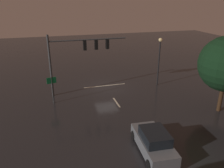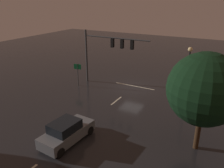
% 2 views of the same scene
% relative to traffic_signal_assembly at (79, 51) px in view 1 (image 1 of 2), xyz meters
% --- Properties ---
extents(ground_plane, '(80.00, 80.00, 0.00)m').
position_rel_traffic_signal_assembly_xyz_m(ground_plane, '(-3.00, -0.47, -4.59)').
color(ground_plane, '#232326').
extents(traffic_signal_assembly, '(8.13, 0.47, 6.43)m').
position_rel_traffic_signal_assembly_xyz_m(traffic_signal_assembly, '(0.00, 0.00, 0.00)').
color(traffic_signal_assembly, '#383A3D').
rests_on(traffic_signal_assembly, ground_plane).
extents(lane_dash_far, '(0.16, 2.20, 0.01)m').
position_rel_traffic_signal_assembly_xyz_m(lane_dash_far, '(-3.00, 3.53, -4.59)').
color(lane_dash_far, beige).
rests_on(lane_dash_far, ground_plane).
extents(lane_dash_mid, '(0.16, 2.20, 0.01)m').
position_rel_traffic_signal_assembly_xyz_m(lane_dash_mid, '(-3.00, 9.53, -4.59)').
color(lane_dash_mid, beige).
rests_on(lane_dash_mid, ground_plane).
extents(stop_bar, '(5.00, 0.16, 0.01)m').
position_rel_traffic_signal_assembly_xyz_m(stop_bar, '(-3.00, -1.18, -4.59)').
color(stop_bar, beige).
rests_on(stop_bar, ground_plane).
extents(car_approaching, '(2.17, 4.47, 1.70)m').
position_rel_traffic_signal_assembly_xyz_m(car_approaching, '(-3.10, 11.52, -3.79)').
color(car_approaching, slate).
rests_on(car_approaching, ground_plane).
extents(street_lamp_left_kerb, '(0.44, 0.44, 5.59)m').
position_rel_traffic_signal_assembly_xyz_m(street_lamp_left_kerb, '(-9.12, 0.23, -0.73)').
color(street_lamp_left_kerb, black).
rests_on(street_lamp_left_kerb, ground_plane).
extents(route_sign, '(0.90, 0.22, 2.73)m').
position_rel_traffic_signal_assembly_xyz_m(route_sign, '(3.02, 1.89, -2.63)').
color(route_sign, '#383A3D').
rests_on(route_sign, ground_plane).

